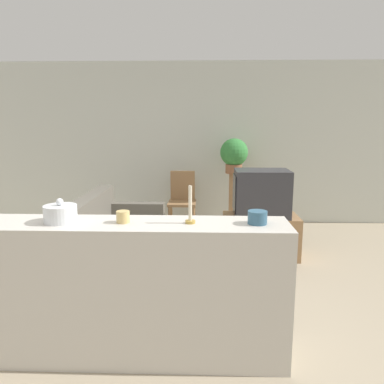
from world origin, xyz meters
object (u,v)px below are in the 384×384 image
at_px(wooden_chair, 182,198).
at_px(decorative_bowl, 60,213).
at_px(television, 261,193).
at_px(potted_plant, 234,154).
at_px(couch, 112,245).

distance_m(wooden_chair, decorative_bowl, 3.48).
distance_m(television, decorative_bowl, 2.77).
distance_m(television, potted_plant, 1.37).
xyz_separation_m(couch, wooden_chair, (0.73, 1.71, 0.23)).
bearing_deg(wooden_chair, couch, -113.20).
xyz_separation_m(wooden_chair, decorative_bowl, (-0.65, -3.37, 0.57)).
relative_size(television, wooden_chair, 0.73).
distance_m(potted_plant, decorative_bowl, 3.74).
bearing_deg(television, potted_plant, 101.09).
distance_m(couch, potted_plant, 2.53).
bearing_deg(television, couch, -165.25).
relative_size(potted_plant, decorative_bowl, 2.41).
xyz_separation_m(potted_plant, decorative_bowl, (-1.48, -3.43, -0.13)).
bearing_deg(potted_plant, wooden_chair, -176.05).
height_order(couch, decorative_bowl, decorative_bowl).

